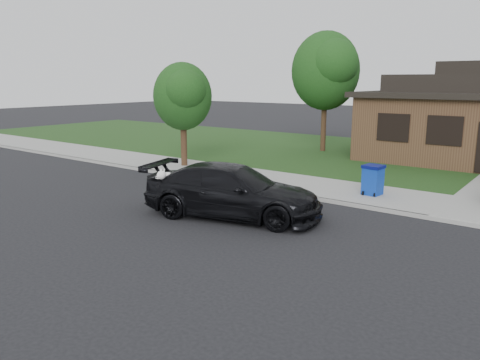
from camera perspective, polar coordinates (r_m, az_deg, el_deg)
The scene contains 8 objects.
ground at distance 12.98m, azimuth 1.42°, elevation -5.53°, with size 120.00×120.00×0.00m, color black.
sidewalk at distance 17.13m, azimuth 11.20°, elevation -1.19°, with size 60.00×3.00×0.12m, color gray.
curb at distance 15.83m, azimuth 8.82°, elevation -2.19°, with size 60.00×0.12×0.12m, color gray.
lawn at distance 24.47m, azimuth 19.45°, elevation 2.31°, with size 60.00×13.00×0.13m, color #193814.
sedan at distance 13.61m, azimuth -0.96°, elevation -1.35°, with size 5.63×3.44×1.52m.
recycling_bin at distance 16.40m, azimuth 15.88°, elevation 0.04°, with size 0.67×0.69×1.01m.
tree_0 at distance 25.68m, azimuth 10.60°, elevation 13.12°, with size 3.78×3.60×6.34m.
tree_2 at distance 21.05m, azimuth -6.94°, elevation 10.21°, with size 2.73×2.60×4.59m.
Camera 1 is at (7.18, -10.07, 3.93)m, focal length 35.00 mm.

